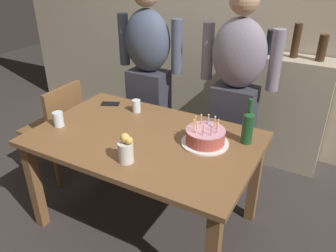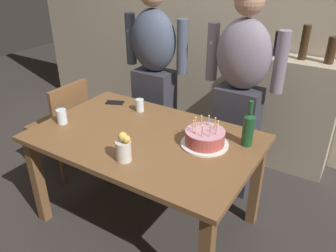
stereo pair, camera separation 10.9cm
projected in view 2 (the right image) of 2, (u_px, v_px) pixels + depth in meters
ground_plane at (148, 219)px, 2.61m from camera, size 10.00×10.00×0.00m
back_wall at (238, 15)px, 3.17m from camera, size 5.20×0.10×2.60m
dining_table at (145, 148)px, 2.31m from camera, size 1.50×0.96×0.74m
birthday_cake at (205, 138)px, 2.14m from camera, size 0.31×0.31×0.18m
water_glass_near at (140, 105)px, 2.60m from camera, size 0.06×0.06×0.10m
water_glass_far at (62, 116)px, 2.41m from camera, size 0.07×0.07×0.11m
wine_bottle at (248, 128)px, 2.11m from camera, size 0.07×0.07×0.30m
cell_phone at (115, 102)px, 2.75m from camera, size 0.16×0.13×0.01m
flower_vase at (124, 148)px, 1.97m from camera, size 0.10×0.09×0.19m
person_man_bearded at (154, 76)px, 2.95m from camera, size 0.61×0.27×1.66m
person_woman_cardigan at (240, 94)px, 2.58m from camera, size 0.61×0.27×1.66m
dining_chair at (65, 122)px, 2.95m from camera, size 0.42×0.42×0.87m
shelf_cabinet at (291, 114)px, 3.05m from camera, size 0.74×0.30×1.32m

